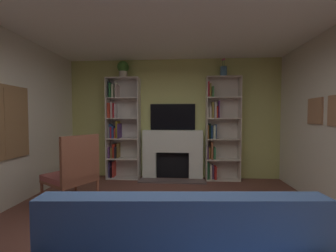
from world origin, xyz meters
name	(u,v)px	position (x,y,z in m)	size (l,w,h in m)	color
ground_plane	(161,247)	(0.00, 0.00, 0.00)	(6.36, 6.36, 0.00)	brown
wall_back_accent	(173,119)	(0.00, 2.68, 1.37)	(4.96, 0.06, 2.73)	#C1C66F
fireplace	(173,153)	(0.00, 2.54, 0.58)	(1.46, 0.52, 1.11)	white
tv	(173,117)	(0.00, 2.62, 1.41)	(1.03, 0.06, 0.59)	black
bookshelf_left	(120,128)	(-1.21, 2.53, 1.16)	(0.74, 0.33, 2.29)	silver
bookshelf_right	(218,131)	(1.03, 2.55, 1.10)	(0.74, 0.29, 2.29)	beige
potted_plant	(123,69)	(-1.12, 2.50, 2.50)	(0.26, 0.26, 0.38)	beige
vase_with_flowers	(224,71)	(1.12, 2.50, 2.41)	(0.14, 0.14, 0.40)	teal
armchair	(74,172)	(-1.46, 0.90, 0.55)	(0.86, 0.85, 1.13)	brown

